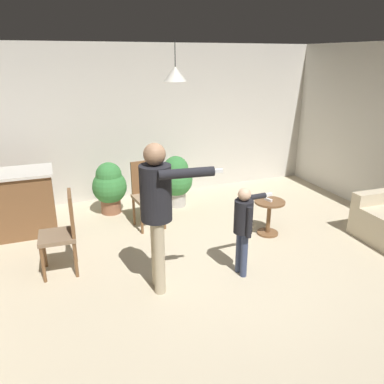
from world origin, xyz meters
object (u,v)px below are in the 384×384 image
at_px(person_adult, 157,202).
at_px(potted_plant_corner, 176,179).
at_px(potted_plant_by_wall, 109,185).
at_px(spare_remote_on_table, 268,200).
at_px(dining_chair_by_counter, 146,192).
at_px(person_child, 244,222).
at_px(kitchen_counter, 10,204).
at_px(side_table_by_couch, 269,213).
at_px(dining_chair_near_wall, 63,230).

height_order(person_adult, potted_plant_corner, person_adult).
xyz_separation_m(potted_plant_by_wall, spare_remote_on_table, (2.00, -1.63, 0.06)).
xyz_separation_m(person_adult, dining_chair_by_counter, (0.30, 1.70, -0.49)).
relative_size(person_child, spare_remote_on_table, 8.41).
distance_m(kitchen_counter, potted_plant_by_wall, 1.51).
distance_m(kitchen_counter, spare_remote_on_table, 3.71).
bearing_deg(side_table_by_couch, spare_remote_on_table, 147.26).
distance_m(person_adult, dining_chair_by_counter, 1.80).
bearing_deg(potted_plant_corner, kitchen_counter, -174.35).
distance_m(side_table_by_couch, person_adult, 2.14).
height_order(person_child, spare_remote_on_table, person_child).
relative_size(side_table_by_couch, person_child, 0.48).
xyz_separation_m(side_table_by_couch, spare_remote_on_table, (-0.02, 0.01, 0.21)).
bearing_deg(spare_remote_on_table, potted_plant_corner, 119.34).
bearing_deg(potted_plant_corner, side_table_by_couch, -60.30).
xyz_separation_m(side_table_by_couch, person_adult, (-1.87, -0.76, 0.71)).
bearing_deg(side_table_by_couch, potted_plant_by_wall, 140.88).
height_order(person_adult, person_child, person_adult).
bearing_deg(person_child, dining_chair_by_counter, -161.12).
height_order(dining_chair_near_wall, spare_remote_on_table, dining_chair_near_wall).
distance_m(side_table_by_couch, potted_plant_by_wall, 2.61).
distance_m(side_table_by_couch, person_child, 1.25).
height_order(person_child, potted_plant_corner, person_child).
relative_size(potted_plant_by_wall, spare_remote_on_table, 6.65).
xyz_separation_m(potted_plant_corner, spare_remote_on_table, (0.87, -1.56, 0.05)).
height_order(potted_plant_corner, potted_plant_by_wall, potted_plant_corner).
xyz_separation_m(kitchen_counter, potted_plant_corner, (2.60, 0.26, 0.01)).
height_order(kitchen_counter, person_adult, person_adult).
bearing_deg(dining_chair_near_wall, dining_chair_by_counter, -50.13).
bearing_deg(side_table_by_couch, dining_chair_by_counter, 149.16).
xyz_separation_m(dining_chair_by_counter, potted_plant_corner, (0.68, 0.63, -0.06)).
height_order(person_child, dining_chair_near_wall, person_child).
relative_size(person_child, dining_chair_near_wall, 1.09).
xyz_separation_m(person_child, dining_chair_by_counter, (-0.71, 1.77, -0.13)).
distance_m(dining_chair_by_counter, potted_plant_corner, 0.93).
bearing_deg(side_table_by_couch, person_child, -136.55).
bearing_deg(person_adult, dining_chair_by_counter, 176.28).
relative_size(person_adult, spare_remote_on_table, 12.85).
height_order(side_table_by_couch, spare_remote_on_table, spare_remote_on_table).
distance_m(dining_chair_near_wall, potted_plant_corner, 2.50).
relative_size(side_table_by_couch, potted_plant_by_wall, 0.60).
height_order(kitchen_counter, spare_remote_on_table, kitchen_counter).
xyz_separation_m(side_table_by_couch, potted_plant_by_wall, (-2.02, 1.64, 0.15)).
relative_size(person_adult, dining_chair_near_wall, 1.67).
height_order(side_table_by_couch, person_child, person_child).
height_order(kitchen_counter, dining_chair_by_counter, dining_chair_by_counter).
height_order(side_table_by_couch, potted_plant_by_wall, potted_plant_by_wall).
bearing_deg(potted_plant_by_wall, side_table_by_couch, -39.12).
distance_m(person_adult, spare_remote_on_table, 2.07).
relative_size(dining_chair_near_wall, potted_plant_by_wall, 1.16).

